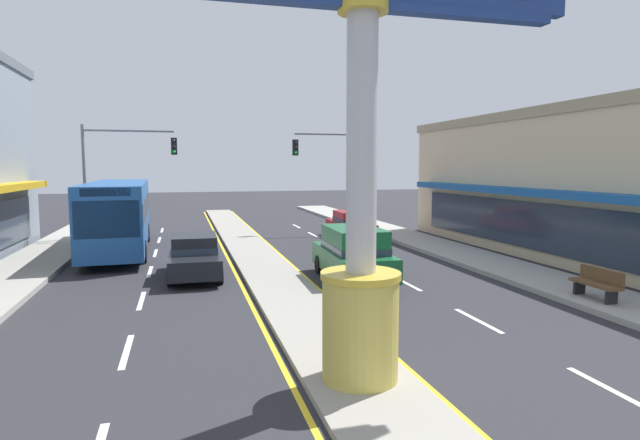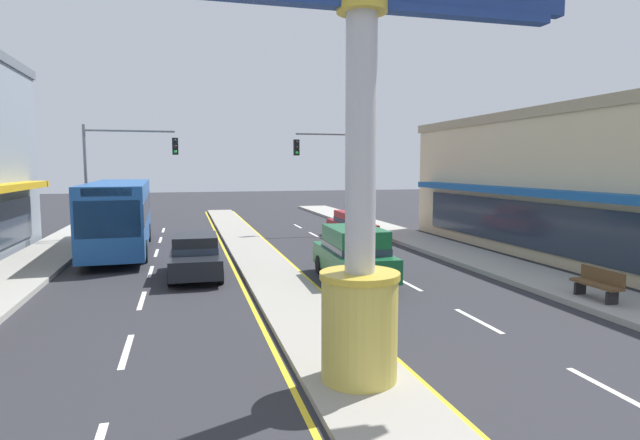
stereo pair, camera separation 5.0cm
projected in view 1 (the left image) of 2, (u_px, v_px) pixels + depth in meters
median_strip at (262, 264)px, 20.81m from camera, size 2.04×52.00×0.14m
sidewalk_right at (487, 262)px, 21.20m from camera, size 2.70×60.00×0.18m
lane_markings at (268, 273)px, 19.52m from camera, size 8.78×52.00×0.01m
district_sign at (362, 166)px, 9.06m from camera, size 7.94×1.45×7.97m
storefront_right at (607, 184)px, 22.51m from camera, size 8.24×22.62×6.50m
traffic_light_left_side at (119, 162)px, 27.63m from camera, size 4.86×0.46×6.20m
traffic_light_right_side at (342, 162)px, 30.96m from camera, size 4.86×0.46×6.20m
sedan_near_right_lane at (351, 224)px, 28.68m from camera, size 1.90×4.33×1.53m
sedan_far_right_lane at (195, 255)px, 18.73m from camera, size 1.90×4.33×1.53m
bus_near_left_lane at (118, 212)px, 24.27m from camera, size 2.94×11.29×3.26m
suv_far_left_oncoming at (353, 253)px, 18.02m from camera, size 2.09×4.66×1.90m
street_bench at (597, 283)px, 14.93m from camera, size 0.48×1.60×0.88m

